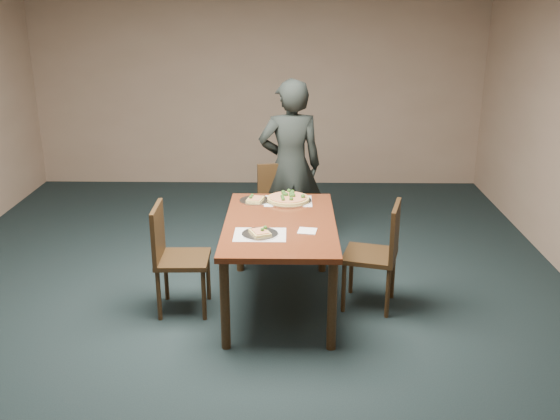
{
  "coord_description": "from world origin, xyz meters",
  "views": [
    {
      "loc": [
        0.43,
        -4.38,
        2.49
      ],
      "look_at": [
        0.36,
        0.37,
        0.85
      ],
      "focal_mm": 40.0,
      "sensor_mm": 36.0,
      "label": 1
    }
  ],
  "objects_px": {
    "slice_plate_near": "(260,233)",
    "slice_plate_far": "(255,200)",
    "chair_left": "(173,252)",
    "pizza_pan": "(288,198)",
    "diner": "(290,166)",
    "chair_far": "(280,205)",
    "chair_right": "(380,249)",
    "dining_table": "(280,232)"
  },
  "relations": [
    {
      "from": "chair_right",
      "to": "slice_plate_far",
      "type": "bearing_deg",
      "value": -101.79
    },
    {
      "from": "chair_right",
      "to": "slice_plate_far",
      "type": "relative_size",
      "value": 3.25
    },
    {
      "from": "chair_far",
      "to": "chair_right",
      "type": "xyz_separation_m",
      "value": [
        0.83,
        -1.13,
        0.0
      ]
    },
    {
      "from": "chair_left",
      "to": "chair_right",
      "type": "height_order",
      "value": "same"
    },
    {
      "from": "diner",
      "to": "pizza_pan",
      "type": "distance_m",
      "value": 0.75
    },
    {
      "from": "dining_table",
      "to": "slice_plate_near",
      "type": "xyz_separation_m",
      "value": [
        -0.15,
        -0.29,
        0.11
      ]
    },
    {
      "from": "dining_table",
      "to": "slice_plate_near",
      "type": "relative_size",
      "value": 5.36
    },
    {
      "from": "chair_right",
      "to": "dining_table",
      "type": "bearing_deg",
      "value": -75.21
    },
    {
      "from": "chair_far",
      "to": "pizza_pan",
      "type": "height_order",
      "value": "chair_far"
    },
    {
      "from": "chair_right",
      "to": "pizza_pan",
      "type": "xyz_separation_m",
      "value": [
        -0.75,
        0.54,
        0.26
      ]
    },
    {
      "from": "chair_right",
      "to": "chair_left",
      "type": "bearing_deg",
      "value": -71.77
    },
    {
      "from": "chair_far",
      "to": "slice_plate_far",
      "type": "relative_size",
      "value": 3.25
    },
    {
      "from": "chair_right",
      "to": "slice_plate_near",
      "type": "height_order",
      "value": "chair_right"
    },
    {
      "from": "chair_far",
      "to": "diner",
      "type": "bearing_deg",
      "value": 45.87
    },
    {
      "from": "chair_far",
      "to": "slice_plate_far",
      "type": "height_order",
      "value": "chair_far"
    },
    {
      "from": "chair_left",
      "to": "dining_table",
      "type": "bearing_deg",
      "value": -85.32
    },
    {
      "from": "chair_left",
      "to": "slice_plate_far",
      "type": "distance_m",
      "value": 0.93
    },
    {
      "from": "chair_right",
      "to": "diner",
      "type": "height_order",
      "value": "diner"
    },
    {
      "from": "chair_left",
      "to": "diner",
      "type": "distance_m",
      "value": 1.71
    },
    {
      "from": "dining_table",
      "to": "diner",
      "type": "relative_size",
      "value": 0.86
    },
    {
      "from": "chair_far",
      "to": "slice_plate_near",
      "type": "bearing_deg",
      "value": -107.51
    },
    {
      "from": "chair_left",
      "to": "pizza_pan",
      "type": "distance_m",
      "value": 1.16
    },
    {
      "from": "diner",
      "to": "chair_far",
      "type": "bearing_deg",
      "value": 48.63
    },
    {
      "from": "diner",
      "to": "pizza_pan",
      "type": "relative_size",
      "value": 4.2
    },
    {
      "from": "slice_plate_far",
      "to": "pizza_pan",
      "type": "bearing_deg",
      "value": 0.5
    },
    {
      "from": "dining_table",
      "to": "pizza_pan",
      "type": "height_order",
      "value": "pizza_pan"
    },
    {
      "from": "diner",
      "to": "pizza_pan",
      "type": "xyz_separation_m",
      "value": [
        -0.02,
        -0.74,
        -0.1
      ]
    },
    {
      "from": "slice_plate_far",
      "to": "chair_right",
      "type": "bearing_deg",
      "value": -27.03
    },
    {
      "from": "pizza_pan",
      "to": "slice_plate_far",
      "type": "height_order",
      "value": "pizza_pan"
    },
    {
      "from": "diner",
      "to": "slice_plate_far",
      "type": "height_order",
      "value": "diner"
    },
    {
      "from": "dining_table",
      "to": "diner",
      "type": "xyz_separation_m",
      "value": [
        0.08,
        1.28,
        0.21
      ]
    },
    {
      "from": "slice_plate_far",
      "to": "slice_plate_near",
      "type": "bearing_deg",
      "value": -84.2
    },
    {
      "from": "diner",
      "to": "slice_plate_far",
      "type": "distance_m",
      "value": 0.82
    },
    {
      "from": "chair_left",
      "to": "diner",
      "type": "height_order",
      "value": "diner"
    },
    {
      "from": "chair_left",
      "to": "chair_right",
      "type": "xyz_separation_m",
      "value": [
        1.69,
        0.09,
        0.0
      ]
    },
    {
      "from": "chair_left",
      "to": "chair_far",
      "type": "bearing_deg",
      "value": -36.63
    },
    {
      "from": "slice_plate_near",
      "to": "slice_plate_far",
      "type": "xyz_separation_m",
      "value": [
        -0.08,
        0.82,
        -0.0
      ]
    },
    {
      "from": "diner",
      "to": "pizza_pan",
      "type": "bearing_deg",
      "value": 79.41
    },
    {
      "from": "pizza_pan",
      "to": "slice_plate_near",
      "type": "xyz_separation_m",
      "value": [
        -0.21,
        -0.83,
        -0.01
      ]
    },
    {
      "from": "chair_left",
      "to": "pizza_pan",
      "type": "relative_size",
      "value": 2.2
    },
    {
      "from": "slice_plate_near",
      "to": "chair_left",
      "type": "bearing_deg",
      "value": 164.58
    },
    {
      "from": "slice_plate_near",
      "to": "pizza_pan",
      "type": "bearing_deg",
      "value": 75.49
    }
  ]
}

